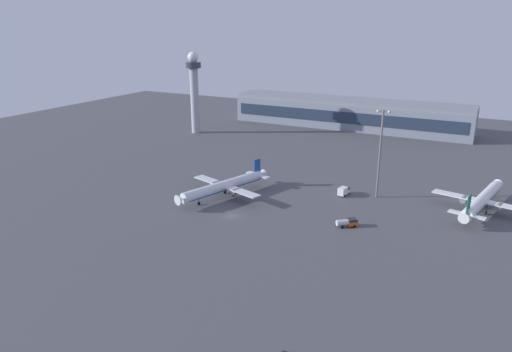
{
  "coord_description": "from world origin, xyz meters",
  "views": [
    {
      "loc": [
        69.58,
        -117.93,
        57.85
      ],
      "look_at": [
        -6.09,
        28.4,
        4.0
      ],
      "focal_mm": 33.28,
      "sensor_mm": 36.0,
      "label": 1
    }
  ],
  "objects": [
    {
      "name": "ground_plane",
      "position": [
        0.0,
        0.0,
        0.0
      ],
      "size": [
        416.0,
        416.0,
        0.0
      ],
      "primitive_type": "plane",
      "color": "#4C4C51"
    },
    {
      "name": "terminal_building",
      "position": [
        -6.11,
        143.24,
        8.09
      ],
      "size": [
        133.03,
        22.4,
        16.4
      ],
      "color": "gray",
      "rests_on": "ground"
    },
    {
      "name": "control_tower",
      "position": [
        -76.15,
        92.37,
        24.63
      ],
      "size": [
        8.0,
        8.0,
        42.89
      ],
      "color": "#A8A8B2",
      "rests_on": "ground"
    },
    {
      "name": "airplane_taxiway_distant",
      "position": [
        -10.89,
        14.13,
        3.82
      ],
      "size": [
        30.25,
        38.47,
        10.11
      ],
      "rotation": [
        0.0,
        0.0,
        2.83
      ],
      "color": "silver",
      "rests_on": "ground"
    },
    {
      "name": "airplane_mid_apron",
      "position": [
        68.79,
        39.95,
        3.82
      ],
      "size": [
        30.63,
        39.12,
        10.1
      ],
      "rotation": [
        0.0,
        0.0,
        -0.2
      ],
      "color": "white",
      "rests_on": "ground"
    },
    {
      "name": "fuel_truck",
      "position": [
        34.46,
        8.83,
        1.37
      ],
      "size": [
        6.19,
        5.63,
        2.35
      ],
      "rotation": [
        0.0,
        0.0,
        5.4
      ],
      "color": "#D85919",
      "rests_on": "ground"
    },
    {
      "name": "catering_truck",
      "position": [
        25.4,
        34.21,
        1.58
      ],
      "size": [
        3.2,
        5.95,
        3.05
      ],
      "rotation": [
        0.0,
        0.0,
        6.13
      ],
      "color": "white",
      "rests_on": "ground"
    },
    {
      "name": "apron_light_east",
      "position": [
        36.05,
        37.49,
        17.11
      ],
      "size": [
        4.8,
        0.9,
        30.43
      ],
      "color": "slate",
      "rests_on": "ground"
    }
  ]
}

